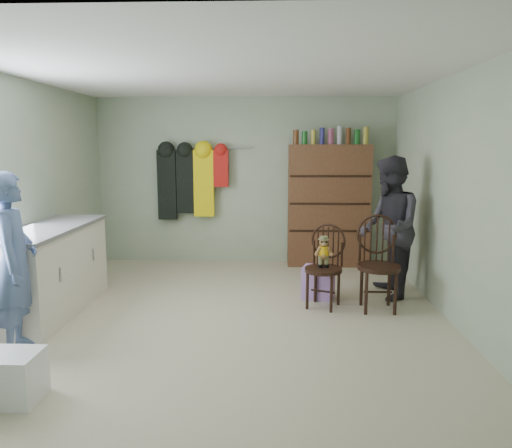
{
  "coord_description": "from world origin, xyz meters",
  "views": [
    {
      "loc": [
        0.45,
        -5.11,
        1.8
      ],
      "look_at": [
        0.25,
        0.2,
        0.95
      ],
      "focal_mm": 35.0,
      "sensor_mm": 36.0,
      "label": 1
    }
  ],
  "objects_px": {
    "chair_far": "(378,259)",
    "chair_front": "(325,260)",
    "counter": "(50,270)"
  },
  "relations": [
    {
      "from": "counter",
      "to": "chair_far",
      "type": "distance_m",
      "value": 3.55
    },
    {
      "from": "chair_front",
      "to": "chair_far",
      "type": "distance_m",
      "value": 0.58
    },
    {
      "from": "counter",
      "to": "chair_far",
      "type": "bearing_deg",
      "value": 4.26
    },
    {
      "from": "counter",
      "to": "chair_front",
      "type": "height_order",
      "value": "counter"
    },
    {
      "from": "chair_far",
      "to": "chair_front",
      "type": "bearing_deg",
      "value": 174.51
    },
    {
      "from": "counter",
      "to": "chair_far",
      "type": "relative_size",
      "value": 1.79
    },
    {
      "from": "chair_front",
      "to": "chair_far",
      "type": "relative_size",
      "value": 0.89
    },
    {
      "from": "counter",
      "to": "chair_front",
      "type": "relative_size",
      "value": 2.02
    },
    {
      "from": "chair_front",
      "to": "chair_far",
      "type": "bearing_deg",
      "value": 16.69
    },
    {
      "from": "counter",
      "to": "chair_front",
      "type": "xyz_separation_m",
      "value": [
        2.96,
        0.33,
        0.05
      ]
    }
  ]
}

